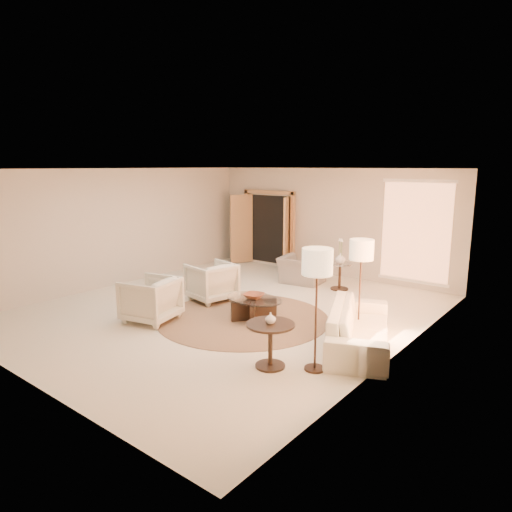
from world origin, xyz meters
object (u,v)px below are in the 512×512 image
Objects in this scene: accent_chair at (302,266)px; floor_lamp_near at (361,254)px; coffee_table at (254,306)px; end_table at (270,337)px; end_vase at (270,318)px; side_table at (340,274)px; armchair_right at (151,297)px; side_vase at (340,258)px; sofa at (359,326)px; floor_lamp_far at (317,267)px; armchair_left at (211,280)px; bowl at (254,296)px.

accent_chair is 0.61× the size of floor_lamp_near.
coffee_table is (0.80, -2.89, -0.17)m from accent_chair.
end_vase is (0.00, 0.00, 0.28)m from end_table.
end_vase is at bearing -74.23° from side_table.
armchair_right is 4.51m from side_vase.
sofa is 2.27× the size of accent_chair.
floor_lamp_far is at bearing -29.18° from coffee_table.
side_table is 0.36× the size of floor_lamp_far.
coffee_table is 2.10m from end_vase.
coffee_table is 2.61m from floor_lamp_far.
end_vase is at bearing 109.28° from accent_chair.
sofa is 3.82m from armchair_right.
armchair_left is 3.54m from end_vase.
sofa is 1.39× the size of floor_lamp_near.
side_vase reaches higher than side_table.
bowl is (0.00, 0.00, 0.20)m from coffee_table.
accent_chair is at bearing 175.15° from armchair_left.
side_vase is (-1.24, 4.38, 0.30)m from end_table.
coffee_table is at bearing 97.24° from accent_chair.
armchair_right is 0.90× the size of accent_chair.
bowl is at bearing -163.75° from floor_lamp_near.
armchair_right is 3.68× the size of side_vase.
end_table is (-0.66, -1.50, 0.12)m from sofa.
side_table is (0.22, 2.94, 0.11)m from coffee_table.
coffee_table is 2.26m from floor_lamp_near.
armchair_left is at bearing 65.27° from accent_chair.
sofa reaches higher than bowl.
end_table is at bearing 132.72° from sofa.
floor_lamp_near is at bearing 16.25° from bowl.
accent_chair is 1.07m from side_vase.
side_table is (-1.24, 4.38, -0.07)m from end_table.
armchair_right reaches higher than end_vase.
end_table reaches higher than bowl.
floor_lamp_far reaches higher than armchair_right.
bowl is at bearing -94.26° from side_vase.
side_table is at bearing 9.76° from sofa.
armchair_right reaches higher than side_table.
end_table is at bearing 109.28° from accent_chair.
floor_lamp_far is at bearing 77.76° from armchair_left.
end_table is 4.29× the size of end_vase.
floor_lamp_near reaches higher than end_table.
sofa is 2.12m from bowl.
side_table is at bearing 0.00° from side_vase.
floor_lamp_far reaches higher than bowl.
coffee_table is at bearing 150.82° from floor_lamp_far.
floor_lamp_near is at bearing 16.25° from coffee_table.
bowl is at bearing -94.26° from side_table.
armchair_left is 3.53m from floor_lamp_near.
armchair_left is at bearing 156.13° from floor_lamp_far.
sofa is 3.47m from side_vase.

